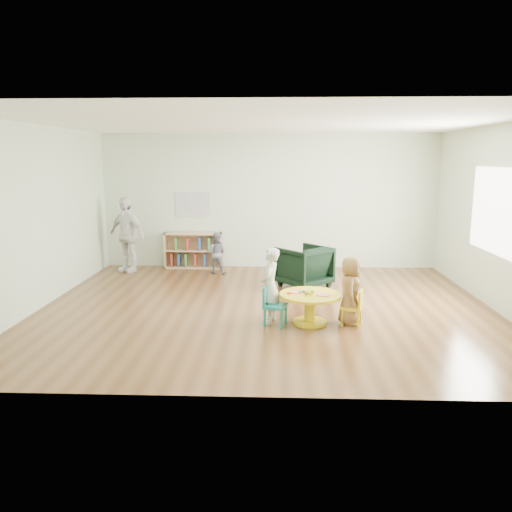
# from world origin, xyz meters

# --- Properties ---
(room) EXTENTS (7.10, 7.00, 2.80)m
(room) POSITION_xyz_m (0.01, 0.00, 1.89)
(room) COLOR #55331A
(room) RESTS_ON ground
(activity_table) EXTENTS (0.86, 0.86, 0.47)m
(activity_table) POSITION_xyz_m (0.62, -0.75, 0.30)
(activity_table) COLOR gold
(activity_table) RESTS_ON ground
(kid_chair_left) EXTENTS (0.37, 0.37, 0.56)m
(kid_chair_left) POSITION_xyz_m (0.10, -0.84, 0.30)
(kid_chair_left) COLOR #167970
(kid_chair_left) RESTS_ON ground
(kid_chair_right) EXTENTS (0.34, 0.34, 0.50)m
(kid_chair_right) POSITION_xyz_m (1.24, -0.81, 0.27)
(kid_chair_right) COLOR gold
(kid_chair_right) RESTS_ON ground
(bookshelf) EXTENTS (1.20, 0.30, 0.75)m
(bookshelf) POSITION_xyz_m (-1.61, 2.86, 0.37)
(bookshelf) COLOR tan
(bookshelf) RESTS_ON ground
(alphabet_poster) EXTENTS (0.74, 0.01, 0.54)m
(alphabet_poster) POSITION_xyz_m (-1.60, 2.98, 1.35)
(alphabet_poster) COLOR silver
(alphabet_poster) RESTS_ON ground
(armchair) EXTENTS (1.14, 1.14, 0.74)m
(armchair) POSITION_xyz_m (0.65, 1.33, 0.37)
(armchair) COLOR black
(armchair) RESTS_ON ground
(child_left) EXTENTS (0.32, 0.43, 1.07)m
(child_left) POSITION_xyz_m (0.07, -0.72, 0.53)
(child_left) COLOR silver
(child_left) RESTS_ON ground
(child_right) EXTENTS (0.35, 0.50, 0.96)m
(child_right) POSITION_xyz_m (1.18, -0.75, 0.48)
(child_right) COLOR orange
(child_right) RESTS_ON ground
(toddler) EXTENTS (0.44, 0.36, 0.84)m
(toddler) POSITION_xyz_m (-1.05, 2.30, 0.42)
(toddler) COLOR #171839
(toddler) RESTS_ON ground
(adult_caretaker) EXTENTS (0.97, 0.75, 1.53)m
(adult_caretaker) POSITION_xyz_m (-2.89, 2.43, 0.76)
(adult_caretaker) COLOR white
(adult_caretaker) RESTS_ON ground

